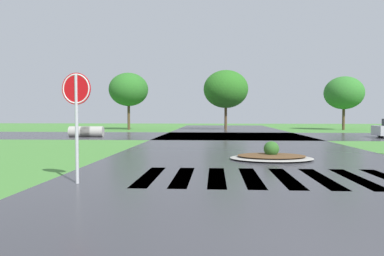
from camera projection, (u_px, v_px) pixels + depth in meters
name	position (u px, v px, depth m)	size (l,w,h in m)	color
asphalt_roadway	(252.00, 158.00, 13.55)	(11.16, 80.00, 0.01)	#35353A
asphalt_cross_road	(233.00, 136.00, 27.64)	(90.00, 10.04, 0.01)	#35353A
crosswalk_stripes	(268.00, 178.00, 9.40)	(6.75, 3.17, 0.01)	white
stop_sign	(76.00, 101.00, 8.55)	(0.75, 0.17, 2.66)	#B2B5BA
median_island	(271.00, 156.00, 13.13)	(3.04, 2.22, 0.68)	#9E9B93
drainage_pipe_stack	(86.00, 132.00, 26.32)	(2.52, 0.90, 0.78)	#9E9B93
background_treeline	(285.00, 91.00, 37.35)	(38.99, 5.98, 6.33)	#4C3823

